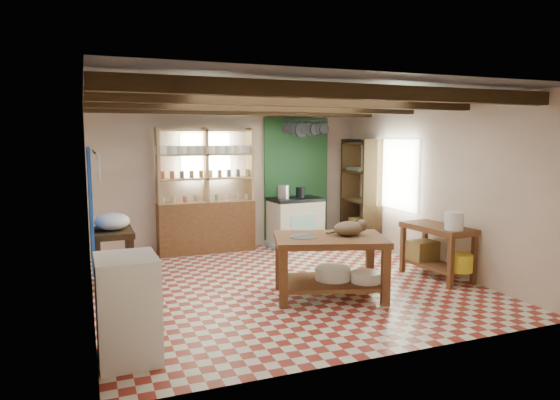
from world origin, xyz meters
name	(u,v)px	position (x,y,z in m)	size (l,w,h in m)	color
floor	(284,284)	(0.00, 0.00, -0.01)	(5.00, 5.00, 0.02)	maroon
ceiling	(284,95)	(0.00, 0.00, 2.60)	(5.00, 5.00, 0.02)	#4F4E54
wall_back	(233,178)	(0.00, 2.50, 1.30)	(5.00, 0.04, 2.60)	beige
wall_front	(388,219)	(0.00, -2.50, 1.30)	(5.00, 0.04, 2.60)	beige
wall_left	(88,200)	(-2.50, 0.00, 1.30)	(0.04, 5.00, 2.60)	beige
wall_right	(434,185)	(2.50, 0.00, 1.30)	(0.04, 5.00, 2.60)	beige
ceiling_beams	(284,104)	(0.00, 0.00, 2.48)	(5.00, 3.80, 0.15)	#372513
blue_wall_patch	(91,207)	(-2.47, 0.90, 1.10)	(0.04, 1.40, 1.60)	#1644AB
green_wall_patch	(296,178)	(1.25, 2.47, 1.25)	(1.30, 0.04, 2.30)	#205129
window_back	(206,156)	(-0.50, 2.48, 1.70)	(0.90, 0.02, 0.80)	#B6C9B2
window_right	(395,174)	(2.48, 1.00, 1.40)	(0.02, 1.30, 1.20)	#B6C9B2
utensil_rail	(94,164)	(-2.44, -1.20, 1.78)	(0.06, 0.90, 0.28)	black
pot_rack	(306,129)	(1.25, 2.05, 2.18)	(0.86, 0.12, 0.36)	black
shelving_unit	(206,191)	(-0.55, 2.31, 1.10)	(1.70, 0.34, 2.20)	tan
tall_rack	(361,193)	(2.28, 1.80, 1.00)	(0.40, 0.86, 2.00)	#372513
work_table	(330,267)	(0.34, -0.72, 0.39)	(1.38, 0.92, 0.78)	brown
stove	(295,222)	(1.10, 2.15, 0.46)	(0.94, 0.63, 0.92)	beige
prep_table	(114,257)	(-2.20, 0.84, 0.39)	(0.52, 0.76, 0.77)	#372513
white_cabinet	(128,308)	(-2.22, -1.67, 0.48)	(0.54, 0.65, 0.97)	white
right_counter	(437,252)	(2.18, -0.53, 0.39)	(0.54, 1.08, 0.77)	brown
cat	(349,228)	(0.59, -0.75, 0.87)	(0.40, 0.31, 0.18)	#816A4B
steel_tray	(303,237)	(-0.01, -0.66, 0.79)	(0.33, 0.33, 0.02)	#B8B7C0
basin_large	(333,273)	(0.40, -0.69, 0.29)	(0.46, 0.46, 0.16)	white
basin_small	(366,277)	(0.73, -0.96, 0.27)	(0.38, 0.38, 0.13)	white
kettle_left	(284,192)	(0.85, 2.13, 1.05)	(0.22, 0.22, 0.25)	#B8B7C0
kettle_right	(300,192)	(1.20, 2.16, 1.02)	(0.16, 0.16, 0.20)	black
enamel_bowl	(112,221)	(-2.20, 0.84, 0.89)	(0.47, 0.47, 0.24)	white
white_bucket	(454,221)	(2.16, -0.88, 0.90)	(0.25, 0.25, 0.25)	white
wicker_basket	(422,250)	(2.15, -0.23, 0.35)	(0.41, 0.32, 0.28)	olive
yellow_tub	(460,263)	(2.22, -0.98, 0.32)	(0.33, 0.33, 0.24)	gold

